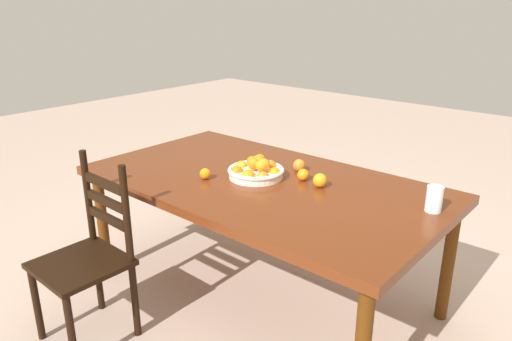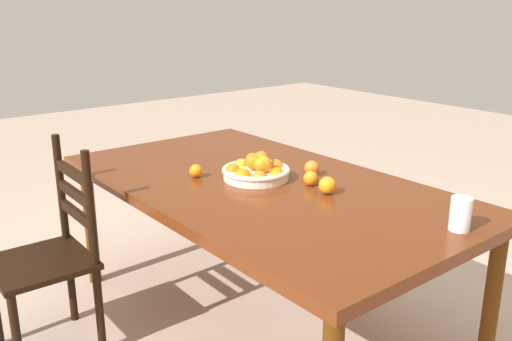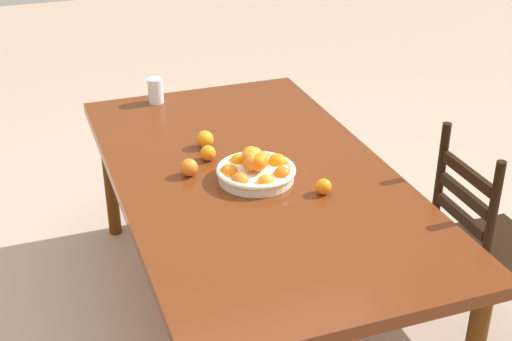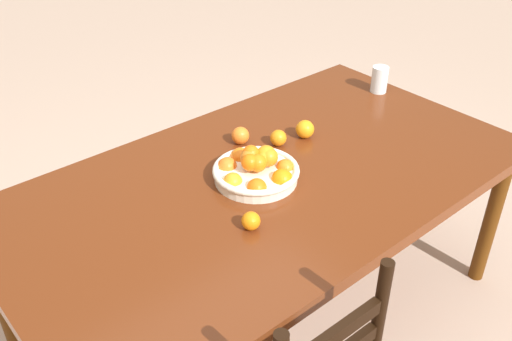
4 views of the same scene
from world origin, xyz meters
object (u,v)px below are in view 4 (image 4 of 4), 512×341
Objects in this scene: orange_loose_0 at (251,221)px; orange_loose_3 at (240,136)px; orange_loose_1 at (305,129)px; dining_table at (268,189)px; drinking_glass at (380,79)px; fruit_bowl at (257,170)px; orange_loose_2 at (278,138)px.

orange_loose_3 is (-0.32, -0.44, 0.00)m from orange_loose_0.
dining_table is at bearing 21.11° from orange_loose_1.
orange_loose_3 is at bearing -125.65° from orange_loose_0.
drinking_glass reaches higher than dining_table.
fruit_bowl is 0.26m from orange_loose_2.
drinking_glass is (-1.12, -0.40, 0.03)m from orange_loose_0.
orange_loose_2 is at bearing -141.74° from orange_loose_0.
drinking_glass is (-0.70, -0.06, 0.03)m from orange_loose_2.
orange_loose_0 is 0.87× the size of orange_loose_3.
dining_table is 0.24m from orange_loose_2.
orange_loose_0 is 0.55m from orange_loose_3.
orange_loose_3 is at bearing -45.87° from orange_loose_2.
orange_loose_2 is 0.70m from drinking_glass.
orange_loose_2 is 0.15m from orange_loose_3.
orange_loose_3 is (-0.12, -0.24, -0.01)m from fruit_bowl.
drinking_glass reaches higher than orange_loose_2.
drinking_glass reaches higher than orange_loose_0.
dining_table is at bearing 73.96° from orange_loose_3.
orange_loose_3 is at bearing -29.93° from orange_loose_1.
orange_loose_1 is 0.61× the size of drinking_glass.
dining_table is 0.33m from orange_loose_0.
orange_loose_0 is 0.82× the size of orange_loose_1.
orange_loose_0 is (0.25, 0.19, 0.09)m from dining_table.
orange_loose_2 is at bearing 5.06° from drinking_glass.
fruit_bowl is at bearing 11.74° from drinking_glass.
drinking_glass is at bearing 176.65° from orange_loose_3.
dining_table is 26.28× the size of orange_loose_1.
fruit_bowl reaches higher than orange_loose_3.
orange_loose_0 is 0.94× the size of orange_loose_2.
fruit_bowl is at bearing 16.88° from orange_loose_1.
drinking_glass is (-0.92, -0.19, 0.02)m from fruit_bowl.
orange_loose_0 is at bearing 38.26° from orange_loose_2.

